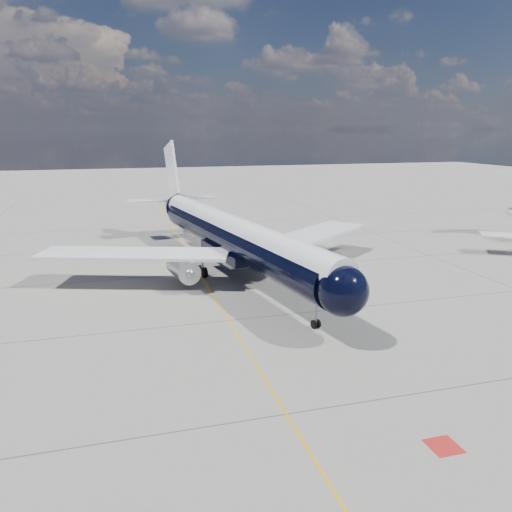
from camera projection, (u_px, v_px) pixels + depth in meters
name	position (u px, v px, depth m)	size (l,w,h in m)	color
ground	(193.00, 262.00, 61.11)	(320.00, 320.00, 0.00)	gray
taxiway_centerline	(200.00, 273.00, 56.44)	(0.16, 160.00, 0.01)	orange
red_marking	(444.00, 446.00, 25.58)	(1.60, 1.60, 0.01)	maroon
main_airliner	(230.00, 234.00, 55.55)	(40.20, 49.44, 14.34)	black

